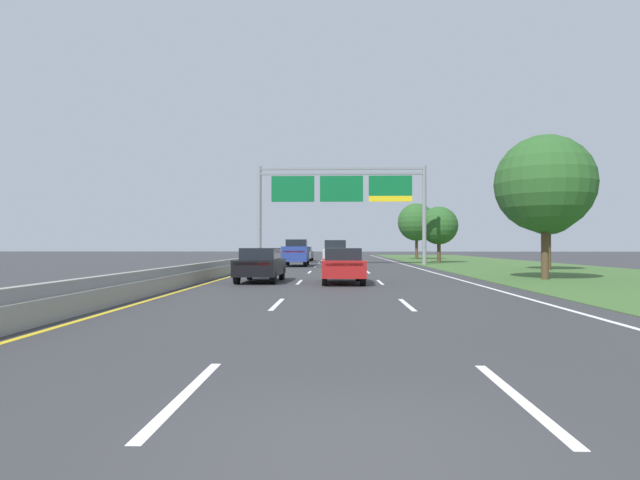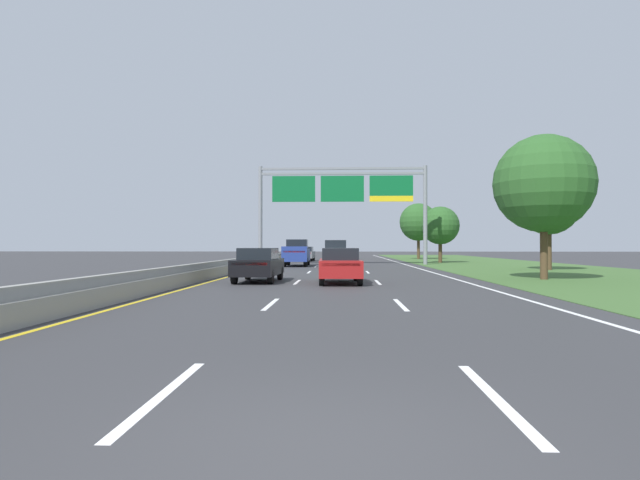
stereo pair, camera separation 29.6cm
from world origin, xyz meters
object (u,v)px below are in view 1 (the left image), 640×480
(overhead_sign_gantry, at_px, (341,194))
(roadside_tree_distant, at_px, (416,222))
(roadside_tree_near, at_px, (545,184))
(car_black_left_lane_sedan, at_px, (261,264))
(car_red_centre_lane_sedan, at_px, (342,265))
(roadside_tree_mid, at_px, (548,205))
(roadside_tree_far, at_px, (439,226))
(car_grey_left_lane_sedan, at_px, (304,254))
(car_silver_centre_lane_suv, at_px, (335,253))
(car_darkgreen_centre_lane_sedan, at_px, (337,253))
(pickup_truck_blue, at_px, (296,253))

(overhead_sign_gantry, bearing_deg, roadside_tree_distant, 63.44)
(roadside_tree_near, bearing_deg, car_black_left_lane_sedan, -172.01)
(car_red_centre_lane_sedan, distance_m, roadside_tree_mid, 19.63)
(car_red_centre_lane_sedan, xyz_separation_m, roadside_tree_far, (9.84, 28.20, 2.84))
(car_black_left_lane_sedan, bearing_deg, car_grey_left_lane_sedan, 1.30)
(car_silver_centre_lane_suv, bearing_deg, car_red_centre_lane_sedan, -178.52)
(car_silver_centre_lane_suv, bearing_deg, roadside_tree_distant, -22.63)
(car_black_left_lane_sedan, xyz_separation_m, roadside_tree_near, (13.82, 1.94, 3.91))
(car_darkgreen_centre_lane_sedan, bearing_deg, car_black_left_lane_sedan, 174.46)
(car_black_left_lane_sedan, height_order, car_darkgreen_centre_lane_sedan, same)
(car_red_centre_lane_sedan, bearing_deg, car_grey_left_lane_sedan, 5.12)
(car_black_left_lane_sedan, relative_size, car_silver_centre_lane_suv, 0.94)
(pickup_truck_blue, bearing_deg, car_darkgreen_centre_lane_sedan, -11.77)
(car_red_centre_lane_sedan, bearing_deg, roadside_tree_far, -20.65)
(car_red_centre_lane_sedan, bearing_deg, car_black_left_lane_sedan, 77.09)
(car_darkgreen_centre_lane_sedan, bearing_deg, roadside_tree_distant, -62.94)
(car_red_centre_lane_sedan, xyz_separation_m, roadside_tree_near, (10.03, 2.71, 3.91))
(pickup_truck_blue, bearing_deg, car_grey_left_lane_sedan, 0.17)
(car_grey_left_lane_sedan, distance_m, roadside_tree_far, 14.89)
(car_silver_centre_lane_suv, relative_size, roadside_tree_distant, 0.67)
(overhead_sign_gantry, height_order, pickup_truck_blue, overhead_sign_gantry)
(overhead_sign_gantry, relative_size, pickup_truck_blue, 2.78)
(car_darkgreen_centre_lane_sedan, bearing_deg, overhead_sign_gantry, -178.33)
(roadside_tree_mid, relative_size, roadside_tree_far, 1.19)
(pickup_truck_blue, xyz_separation_m, car_silver_centre_lane_suv, (3.26, -1.36, 0.02))
(pickup_truck_blue, bearing_deg, roadside_tree_mid, -111.10)
(roadside_tree_near, bearing_deg, roadside_tree_mid, 67.22)
(car_red_centre_lane_sedan, distance_m, car_silver_centre_lane_suv, 18.23)
(car_darkgreen_centre_lane_sedan, relative_size, car_red_centre_lane_sedan, 0.99)
(car_darkgreen_centre_lane_sedan, relative_size, roadside_tree_mid, 0.67)
(car_darkgreen_centre_lane_sedan, bearing_deg, car_grey_left_lane_sedan, 135.18)
(overhead_sign_gantry, relative_size, car_darkgreen_centre_lane_sedan, 3.42)
(car_grey_left_lane_sedan, height_order, roadside_tree_mid, roadside_tree_mid)
(car_red_centre_lane_sedan, distance_m, roadside_tree_distant, 43.39)
(overhead_sign_gantry, height_order, roadside_tree_far, overhead_sign_gantry)
(car_silver_centre_lane_suv, xyz_separation_m, roadside_tree_mid, (14.67, -5.31, 3.39))
(car_red_centre_lane_sedan, bearing_deg, overhead_sign_gantry, -1.87)
(car_red_centre_lane_sedan, relative_size, roadside_tree_mid, 0.68)
(pickup_truck_blue, xyz_separation_m, car_red_centre_lane_sedan, (3.61, -19.59, -0.26))
(car_silver_centre_lane_suv, bearing_deg, overhead_sign_gantry, -6.15)
(overhead_sign_gantry, xyz_separation_m, roadside_tree_near, (9.85, -20.18, -1.56))
(pickup_truck_blue, relative_size, car_darkgreen_centre_lane_sedan, 1.23)
(roadside_tree_far, bearing_deg, pickup_truck_blue, -147.36)
(car_grey_left_lane_sedan, bearing_deg, roadside_tree_mid, -137.00)
(roadside_tree_near, height_order, roadside_tree_mid, roadside_tree_near)
(roadside_tree_mid, bearing_deg, roadside_tree_far, 106.32)
(car_black_left_lane_sedan, distance_m, roadside_tree_distant, 43.67)
(pickup_truck_blue, height_order, car_silver_centre_lane_suv, pickup_truck_blue)
(car_black_left_lane_sedan, distance_m, car_silver_centre_lane_suv, 17.79)
(pickup_truck_blue, distance_m, car_grey_left_lane_sedan, 13.81)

